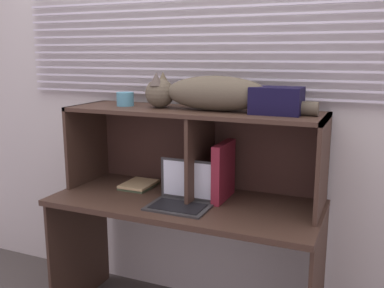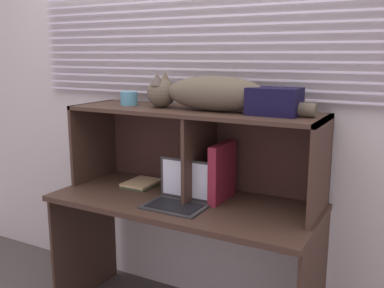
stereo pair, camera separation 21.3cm
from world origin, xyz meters
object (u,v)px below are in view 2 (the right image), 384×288
Objects in this scene: binder_upright at (222,172)px; storage_box at (274,101)px; book_stack at (142,183)px; small_basket at (129,98)px; cat at (208,94)px; laptop at (179,196)px.

storage_box is at bearing 0.00° from binder_upright.
storage_box is (0.80, -0.00, 0.53)m from book_stack.
book_stack is 0.96m from storage_box.
small_basket is 0.39× the size of storage_box.
book_stack is (-0.44, 0.00, -0.55)m from cat.
cat is 0.55m from laptop.
storage_box reaches higher than binder_upright.
cat is 0.51m from small_basket.
laptop is 1.42× the size of book_stack.
binder_upright is 0.54m from book_stack.
cat is 9.50× the size of small_basket.
binder_upright is at bearing 0.00° from cat.
binder_upright is 3.18× the size of small_basket.
storage_box is at bearing 0.00° from cat.
cat reaches higher than laptop.
cat is 0.36m from storage_box.
laptop is at bearing -132.91° from binder_upright.
laptop is at bearing -157.99° from storage_box.
binder_upright is (0.16, 0.18, 0.11)m from laptop.
laptop is 0.41m from book_stack.
storage_box is (0.36, 0.00, -0.02)m from cat.
laptop is at bearing -112.68° from cat.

